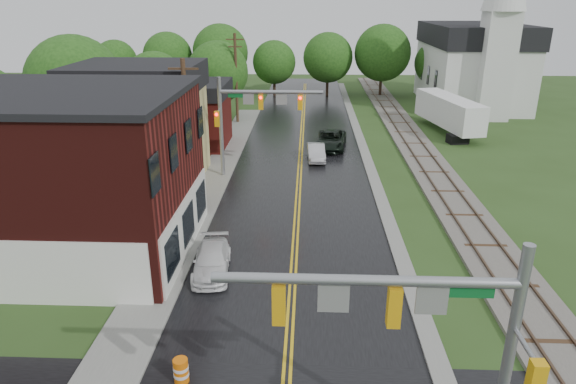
# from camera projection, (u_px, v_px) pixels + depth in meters

# --- Properties ---
(main_road) EXTENTS (10.00, 90.00, 0.02)m
(main_road) POSITION_uv_depth(u_px,v_px,m) (300.00, 165.00, 40.34)
(main_road) COLOR black
(main_road) RESTS_ON ground
(curb_right) EXTENTS (0.80, 70.00, 0.12)m
(curb_right) POSITION_uv_depth(u_px,v_px,m) (363.00, 148.00, 44.80)
(curb_right) COLOR gray
(curb_right) RESTS_ON ground
(sidewalk_left) EXTENTS (2.40, 50.00, 0.12)m
(sidewalk_left) POSITION_uv_depth(u_px,v_px,m) (210.00, 185.00, 35.91)
(sidewalk_left) COLOR gray
(sidewalk_left) RESTS_ON ground
(brick_building) EXTENTS (14.30, 10.30, 8.30)m
(brick_building) POSITION_uv_depth(u_px,v_px,m) (43.00, 174.00, 25.34)
(brick_building) COLOR #41110D
(brick_building) RESTS_ON ground
(yellow_house) EXTENTS (8.00, 7.00, 6.40)m
(yellow_house) POSITION_uv_depth(u_px,v_px,m) (142.00, 137.00, 35.89)
(yellow_house) COLOR tan
(yellow_house) RESTS_ON ground
(darkred_building) EXTENTS (7.00, 6.00, 4.40)m
(darkred_building) POSITION_uv_depth(u_px,v_px,m) (187.00, 121.00, 44.61)
(darkred_building) COLOR #3F0F0C
(darkred_building) RESTS_ON ground
(church) EXTENTS (10.40, 18.40, 20.00)m
(church) POSITION_uv_depth(u_px,v_px,m) (476.00, 56.00, 59.64)
(church) COLOR silver
(church) RESTS_ON ground
(railroad) EXTENTS (3.20, 80.00, 0.30)m
(railroad) POSITION_uv_depth(u_px,v_px,m) (416.00, 147.00, 44.59)
(railroad) COLOR #59544C
(railroad) RESTS_ON ground
(traffic_signal_near) EXTENTS (7.34, 0.30, 7.20)m
(traffic_signal_near) POSITION_uv_depth(u_px,v_px,m) (424.00, 326.00, 12.30)
(traffic_signal_near) COLOR gray
(traffic_signal_near) RESTS_ON ground
(traffic_signal_far) EXTENTS (7.34, 0.43, 7.20)m
(traffic_signal_far) POSITION_uv_depth(u_px,v_px,m) (250.00, 109.00, 35.90)
(traffic_signal_far) COLOR gray
(traffic_signal_far) RESTS_ON ground
(utility_pole_b) EXTENTS (1.80, 0.28, 9.00)m
(utility_pole_b) POSITION_uv_depth(u_px,v_px,m) (188.00, 130.00, 31.45)
(utility_pole_b) COLOR #382616
(utility_pole_b) RESTS_ON ground
(utility_pole_c) EXTENTS (1.80, 0.28, 9.00)m
(utility_pole_c) POSITION_uv_depth(u_px,v_px,m) (236.00, 77.00, 51.99)
(utility_pole_c) COLOR #382616
(utility_pole_c) RESTS_ON ground
(tree_left_b) EXTENTS (7.60, 7.60, 9.69)m
(tree_left_b) POSITION_uv_depth(u_px,v_px,m) (77.00, 86.00, 40.76)
(tree_left_b) COLOR black
(tree_left_b) RESTS_ON ground
(tree_left_c) EXTENTS (6.00, 6.00, 7.65)m
(tree_left_c) POSITION_uv_depth(u_px,v_px,m) (156.00, 85.00, 48.50)
(tree_left_c) COLOR black
(tree_left_c) RESTS_ON ground
(tree_left_e) EXTENTS (6.40, 6.40, 8.16)m
(tree_left_e) POSITION_uv_depth(u_px,v_px,m) (219.00, 73.00, 53.80)
(tree_left_e) COLOR black
(tree_left_e) RESTS_ON ground
(suv_dark) EXTENTS (3.11, 5.62, 1.49)m
(suv_dark) POSITION_uv_depth(u_px,v_px,m) (331.00, 140.00, 44.37)
(suv_dark) COLOR black
(suv_dark) RESTS_ON ground
(sedan_silver) EXTENTS (1.53, 3.89, 1.26)m
(sedan_silver) POSITION_uv_depth(u_px,v_px,m) (316.00, 152.00, 41.25)
(sedan_silver) COLOR #B2B1B6
(sedan_silver) RESTS_ON ground
(pickup_white) EXTENTS (2.07, 4.27, 1.20)m
(pickup_white) POSITION_uv_depth(u_px,v_px,m) (212.00, 261.00, 24.38)
(pickup_white) COLOR white
(pickup_white) RESTS_ON ground
(semi_trailer) EXTENTS (4.41, 10.81, 3.44)m
(semi_trailer) POSITION_uv_depth(u_px,v_px,m) (449.00, 111.00, 49.08)
(semi_trailer) COLOR black
(semi_trailer) RESTS_ON ground
(construction_barrel) EXTENTS (0.53, 0.53, 0.91)m
(construction_barrel) POSITION_uv_depth(u_px,v_px,m) (181.00, 371.00, 17.45)
(construction_barrel) COLOR orange
(construction_barrel) RESTS_ON ground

